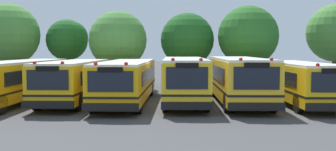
# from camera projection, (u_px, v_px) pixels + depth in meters

# --- Properties ---
(ground_plane) EXTENTS (160.00, 160.00, 0.00)m
(ground_plane) POSITION_uv_depth(u_px,v_px,m) (156.00, 103.00, 22.66)
(ground_plane) COLOR #424244
(school_bus_0) EXTENTS (2.59, 11.69, 2.57)m
(school_bus_0) POSITION_uv_depth(u_px,v_px,m) (18.00, 79.00, 22.69)
(school_bus_0) COLOR #EAA80C
(school_bus_0) RESTS_ON ground_plane
(school_bus_1) EXTENTS (2.50, 9.29, 2.58)m
(school_bus_1) POSITION_uv_depth(u_px,v_px,m) (75.00, 80.00, 22.57)
(school_bus_1) COLOR yellow
(school_bus_1) RESTS_ON ground_plane
(school_bus_2) EXTENTS (2.62, 10.86, 2.57)m
(school_bus_2) POSITION_uv_depth(u_px,v_px,m) (127.00, 80.00, 22.58)
(school_bus_2) COLOR #EAA80C
(school_bus_2) RESTS_ON ground_plane
(school_bus_3) EXTENTS (2.60, 9.53, 2.75)m
(school_bus_3) POSITION_uv_depth(u_px,v_px,m) (184.00, 78.00, 22.33)
(school_bus_3) COLOR yellow
(school_bus_3) RESTS_ON ground_plane
(school_bus_4) EXTENTS (2.77, 9.94, 2.77)m
(school_bus_4) POSITION_uv_depth(u_px,v_px,m) (239.00, 78.00, 22.28)
(school_bus_4) COLOR yellow
(school_bus_4) RESTS_ON ground_plane
(school_bus_5) EXTENTS (2.71, 9.84, 2.51)m
(school_bus_5) POSITION_uv_depth(u_px,v_px,m) (299.00, 81.00, 22.10)
(school_bus_5) COLOR yellow
(school_bus_5) RESTS_ON ground_plane
(tree_0) EXTENTS (5.10, 5.10, 6.88)m
(tree_0) POSITION_uv_depth(u_px,v_px,m) (7.00, 34.00, 31.56)
(tree_0) COLOR #4C3823
(tree_0) RESTS_ON ground_plane
(tree_1) EXTENTS (3.56, 3.50, 5.68)m
(tree_1) POSITION_uv_depth(u_px,v_px,m) (69.00, 39.00, 32.63)
(tree_1) COLOR #4C3823
(tree_1) RESTS_ON ground_plane
(tree_2) EXTENTS (4.65, 4.65, 6.21)m
(tree_2) POSITION_uv_depth(u_px,v_px,m) (118.00, 40.00, 30.84)
(tree_2) COLOR #4C3823
(tree_2) RESTS_ON ground_plane
(tree_3) EXTENTS (4.39, 4.39, 6.12)m
(tree_3) POSITION_uv_depth(u_px,v_px,m) (188.00, 40.00, 31.66)
(tree_3) COLOR #4C3823
(tree_3) RESTS_ON ground_plane
(tree_4) EXTENTS (4.80, 4.80, 6.60)m
(tree_4) POSITION_uv_depth(u_px,v_px,m) (247.00, 36.00, 30.58)
(tree_4) COLOR #4C3823
(tree_4) RESTS_ON ground_plane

